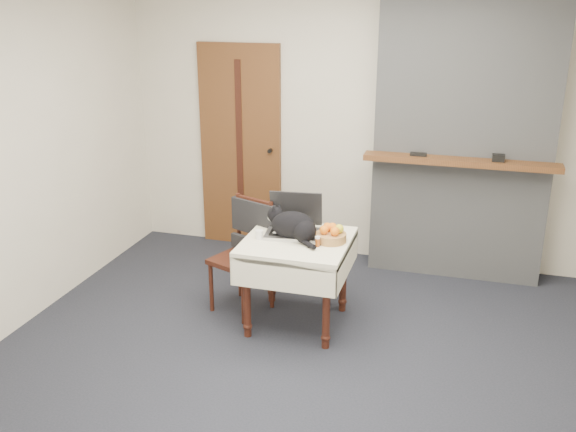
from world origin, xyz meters
name	(u,v)px	position (x,y,z in m)	size (l,w,h in m)	color
ground	(307,359)	(0.00, 0.00, 0.00)	(4.50, 4.50, 0.00)	black
room_shell	(327,99)	(0.00, 0.46, 1.76)	(4.52, 4.01, 2.61)	beige
door	(241,148)	(-1.20, 1.97, 1.00)	(0.82, 0.10, 2.00)	brown
chimney	(463,133)	(0.90, 1.85, 1.30)	(1.62, 0.48, 2.60)	gray
side_table	(297,253)	(-0.21, 0.49, 0.59)	(0.78, 0.78, 0.70)	#39170F
laptop	(294,223)	(-0.27, 0.63, 0.78)	(0.44, 0.39, 0.30)	#B7B7BC
cat	(294,226)	(-0.24, 0.50, 0.80)	(0.46, 0.35, 0.24)	black
cream_jar	(259,235)	(-0.49, 0.43, 0.73)	(0.06, 0.06, 0.07)	white
pill_bottle	(318,241)	(-0.03, 0.40, 0.74)	(0.04, 0.04, 0.08)	#9E4613
fruit_basket	(331,235)	(0.04, 0.53, 0.75)	(0.23, 0.23, 0.13)	#AD7645
desk_clutter	(324,242)	(0.00, 0.49, 0.70)	(0.14, 0.02, 0.01)	black
chair	(248,239)	(-0.67, 0.68, 0.58)	(0.53, 0.52, 0.91)	#39170F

